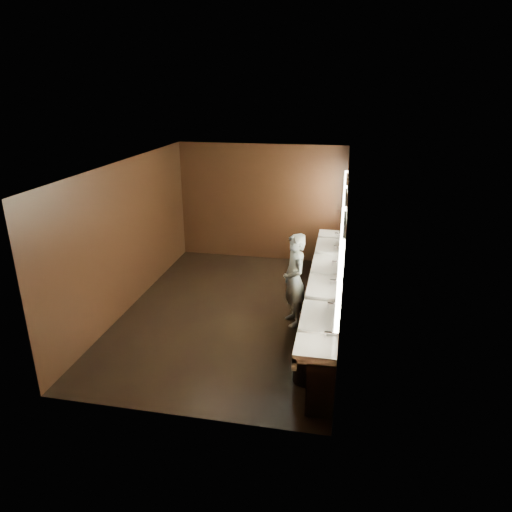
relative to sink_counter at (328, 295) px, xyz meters
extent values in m
plane|color=black|center=(-1.79, 0.00, -0.50)|extent=(6.00, 6.00, 0.00)
cube|color=#2D2D2B|center=(-1.79, 0.00, 2.30)|extent=(4.00, 6.00, 0.02)
cube|color=black|center=(-1.79, 3.00, 0.90)|extent=(4.00, 0.02, 2.80)
cube|color=black|center=(-1.79, -3.00, 0.90)|extent=(4.00, 0.02, 2.80)
cube|color=black|center=(-3.79, 0.00, 0.90)|extent=(0.02, 6.00, 2.80)
cube|color=black|center=(0.21, 0.00, 0.90)|extent=(0.02, 6.00, 2.80)
cube|color=black|center=(0.03, 0.00, -0.09)|extent=(0.36, 5.40, 0.81)
cube|color=white|center=(-0.07, 0.00, 0.35)|extent=(0.55, 5.40, 0.12)
cube|color=white|center=(-0.31, 0.00, 0.27)|extent=(0.06, 5.40, 0.18)
cylinder|color=silver|center=(0.12, -2.20, 0.49)|extent=(0.18, 0.04, 0.04)
cylinder|color=silver|center=(0.12, -1.32, 0.49)|extent=(0.18, 0.04, 0.04)
cylinder|color=silver|center=(0.12, -0.44, 0.49)|extent=(0.18, 0.04, 0.04)
cylinder|color=silver|center=(0.12, 0.44, 0.49)|extent=(0.18, 0.04, 0.04)
cylinder|color=silver|center=(0.12, 1.32, 0.49)|extent=(0.18, 0.04, 0.04)
cylinder|color=silver|center=(0.12, 2.20, 0.49)|extent=(0.18, 0.04, 0.04)
cube|color=white|center=(0.18, -2.40, 1.25)|extent=(0.06, 0.22, 1.15)
cube|color=white|center=(0.19, -1.60, 1.25)|extent=(0.03, 1.32, 1.15)
cube|color=white|center=(0.18, -0.80, 1.25)|extent=(0.06, 0.23, 1.15)
cube|color=white|center=(0.19, 0.00, 1.25)|extent=(0.03, 1.32, 1.15)
cube|color=white|center=(0.18, 0.80, 1.25)|extent=(0.06, 0.23, 1.15)
cube|color=white|center=(0.19, 1.60, 1.25)|extent=(0.03, 1.32, 1.15)
cube|color=white|center=(0.18, 2.40, 1.25)|extent=(0.06, 0.22, 1.15)
imported|color=#80A0C0|center=(-0.60, -0.22, 0.35)|extent=(0.62, 0.73, 1.69)
cylinder|color=black|center=(-0.22, -1.91, -0.20)|extent=(0.47, 0.47, 0.59)
camera|label=1|loc=(0.16, -7.58, 3.56)|focal=32.00mm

